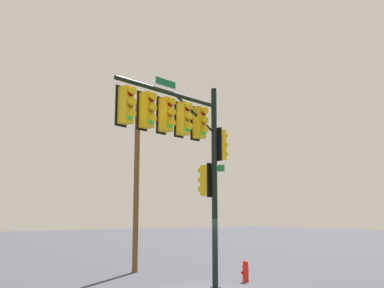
# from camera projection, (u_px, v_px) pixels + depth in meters

# --- Properties ---
(signal_pole_assembly) EXTENTS (5.17, 1.96, 7.22)m
(signal_pole_assembly) POSITION_uv_depth(u_px,v_px,m) (187.00, 139.00, 14.87)
(signal_pole_assembly) COLOR black
(signal_pole_assembly) RESTS_ON ground_plane
(utility_pole) EXTENTS (0.83, 1.70, 8.04)m
(utility_pole) POSITION_uv_depth(u_px,v_px,m) (136.00, 182.00, 21.13)
(utility_pole) COLOR brown
(utility_pole) RESTS_ON ground_plane
(fire_hydrant) EXTENTS (0.33, 0.24, 0.83)m
(fire_hydrant) POSITION_uv_depth(u_px,v_px,m) (245.00, 271.00, 17.73)
(fire_hydrant) COLOR red
(fire_hydrant) RESTS_ON ground_plane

